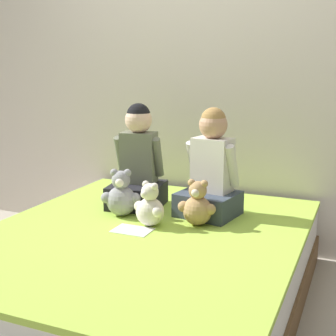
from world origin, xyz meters
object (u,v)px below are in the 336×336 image
object	(u,v)px
teddy_bear_between_children	(150,207)
child_on_left	(138,165)
sign_card	(132,230)
teddy_bear_held_by_left_child	(121,196)
bed	(143,267)
child_on_right	(211,171)
teddy_bear_held_by_right_child	(197,206)

from	to	relation	value
teddy_bear_between_children	child_on_left	bearing A→B (deg)	148.00
sign_card	child_on_left	bearing A→B (deg)	112.74
teddy_bear_held_by_left_child	teddy_bear_between_children	bearing A→B (deg)	-41.35
bed	sign_card	size ratio (longest dim) A/B	9.43
child_on_right	teddy_bear_between_children	bearing A→B (deg)	-116.31
teddy_bear_held_by_left_child	sign_card	xyz separation A→B (m)	(0.18, -0.22, -0.12)
teddy_bear_held_by_right_child	sign_card	size ratio (longest dim) A/B	1.25
teddy_bear_between_children	sign_card	distance (m)	0.16
bed	sign_card	world-z (taller)	sign_card
bed	teddy_bear_held_by_left_child	xyz separation A→B (m)	(-0.24, 0.20, 0.33)
bed	teddy_bear_between_children	bearing A→B (deg)	89.40
teddy_bear_held_by_right_child	teddy_bear_between_children	world-z (taller)	teddy_bear_held_by_right_child
teddy_bear_held_by_left_child	sign_card	world-z (taller)	teddy_bear_held_by_left_child
bed	teddy_bear_held_by_right_child	world-z (taller)	teddy_bear_held_by_right_child
child_on_left	teddy_bear_held_by_right_child	distance (m)	0.55
bed	child_on_right	world-z (taller)	child_on_right
bed	teddy_bear_held_by_left_child	world-z (taller)	teddy_bear_held_by_left_child
bed	teddy_bear_held_by_left_child	size ratio (longest dim) A/B	6.95
child_on_left	teddy_bear_held_by_left_child	world-z (taller)	child_on_left
child_on_left	teddy_bear_between_children	size ratio (longest dim) A/B	2.58
child_on_left	sign_card	distance (m)	0.56
bed	child_on_left	xyz separation A→B (m)	(-0.24, 0.44, 0.48)
bed	child_on_right	size ratio (longest dim) A/B	3.07
bed	teddy_bear_held_by_left_child	bearing A→B (deg)	139.67
teddy_bear_held_by_right_child	teddy_bear_held_by_left_child	bearing A→B (deg)	179.26
bed	teddy_bear_between_children	size ratio (longest dim) A/B	7.82
teddy_bear_held_by_left_child	sign_card	bearing A→B (deg)	-67.97
bed	child_on_left	bearing A→B (deg)	118.90
child_on_left	teddy_bear_held_by_left_child	distance (m)	0.28
bed	sign_card	bearing A→B (deg)	-164.35
child_on_right	teddy_bear_held_by_right_child	xyz separation A→B (m)	(-0.00, -0.22, -0.16)
child_on_left	teddy_bear_held_by_right_child	world-z (taller)	child_on_left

